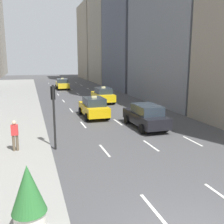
% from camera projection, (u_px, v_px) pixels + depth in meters
% --- Properties ---
extents(sidewalk_left, '(8.00, 66.00, 0.15)m').
position_uv_depth(sidewalk_left, '(3.00, 102.00, 30.15)').
color(sidewalk_left, gray).
rests_on(sidewalk_left, ground).
extents(lane_markings, '(5.72, 56.00, 0.01)m').
position_uv_depth(lane_markings, '(92.00, 104.00, 29.24)').
color(lane_markings, white).
rests_on(lane_markings, ground).
extents(building_row_right, '(6.00, 66.01, 34.57)m').
position_uv_depth(building_row_right, '(132.00, 3.00, 40.50)').
color(building_row_right, gray).
rests_on(building_row_right, ground).
extents(taxi_lead, '(2.02, 4.40, 1.87)m').
position_uv_depth(taxi_lead, '(94.00, 107.00, 22.44)').
color(taxi_lead, yellow).
rests_on(taxi_lead, ground).
extents(taxi_second, '(2.02, 4.40, 1.87)m').
position_uv_depth(taxi_second, '(103.00, 95.00, 29.91)').
color(taxi_second, yellow).
rests_on(taxi_second, ground).
extents(taxi_third, '(2.02, 4.40, 1.87)m').
position_uv_depth(taxi_third, '(62.00, 84.00, 43.09)').
color(taxi_third, yellow).
rests_on(taxi_third, ground).
extents(sedan_black_near, '(2.02, 4.70, 1.72)m').
position_uv_depth(sedan_black_near, '(146.00, 116.00, 19.02)').
color(sedan_black_near, black).
rests_on(sedan_black_near, ground).
extents(planter_with_shrub, '(1.00, 1.00, 1.95)m').
position_uv_depth(planter_with_shrub, '(29.00, 197.00, 7.36)').
color(planter_with_shrub, silver).
rests_on(planter_with_shrub, sidewalk_left).
extents(pedestrian_mid_block, '(0.36, 0.22, 1.65)m').
position_uv_depth(pedestrian_mid_block, '(15.00, 134.00, 13.78)').
color(pedestrian_mid_block, brown).
rests_on(pedestrian_mid_block, sidewalk_left).
extents(traffic_light_pole, '(0.24, 0.42, 3.60)m').
position_uv_depth(traffic_light_pole, '(54.00, 107.00, 14.20)').
color(traffic_light_pole, black).
rests_on(traffic_light_pole, ground).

